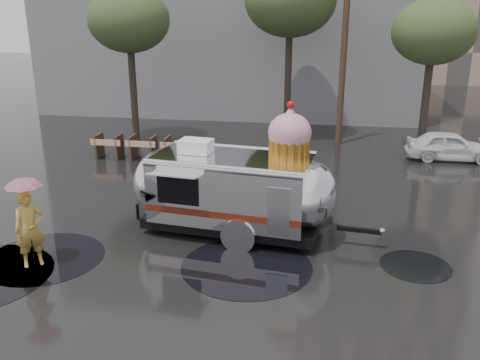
# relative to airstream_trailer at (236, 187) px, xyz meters

# --- Properties ---
(ground) EXTENTS (120.00, 120.00, 0.00)m
(ground) POSITION_rel_airstream_trailer_xyz_m (0.49, -3.43, -1.35)
(ground) COLOR black
(ground) RESTS_ON ground
(puddles) EXTENTS (12.73, 7.48, 0.01)m
(puddles) POSITION_rel_airstream_trailer_xyz_m (-2.02, -2.13, -1.34)
(puddles) COLOR black
(puddles) RESTS_ON ground
(grey_building) EXTENTS (22.00, 12.00, 13.00)m
(grey_building) POSITION_rel_airstream_trailer_xyz_m (-3.51, 20.57, 5.15)
(grey_building) COLOR slate
(grey_building) RESTS_ON ground
(utility_pole) EXTENTS (1.60, 0.28, 9.00)m
(utility_pole) POSITION_rel_airstream_trailer_xyz_m (2.99, 10.57, 3.27)
(utility_pole) COLOR #473323
(utility_pole) RESTS_ON ground
(tree_left) EXTENTS (3.64, 3.64, 6.95)m
(tree_left) POSITION_rel_airstream_trailer_xyz_m (-6.51, 9.57, 4.14)
(tree_left) COLOR #382D26
(tree_left) RESTS_ON ground
(tree_mid) EXTENTS (4.20, 4.20, 8.03)m
(tree_mid) POSITION_rel_airstream_trailer_xyz_m (0.49, 11.57, 4.99)
(tree_mid) COLOR #382D26
(tree_mid) RESTS_ON ground
(tree_right) EXTENTS (3.36, 3.36, 6.42)m
(tree_right) POSITION_rel_airstream_trailer_xyz_m (6.49, 9.57, 3.71)
(tree_right) COLOR #382D26
(tree_right) RESTS_ON ground
(barricade_row) EXTENTS (4.30, 0.80, 1.00)m
(barricade_row) POSITION_rel_airstream_trailer_xyz_m (-5.06, 6.53, -0.82)
(barricade_row) COLOR #473323
(barricade_row) RESTS_ON ground
(airstream_trailer) EXTENTS (7.09, 2.96, 3.84)m
(airstream_trailer) POSITION_rel_airstream_trailer_xyz_m (0.00, 0.00, 0.00)
(airstream_trailer) COLOR silver
(airstream_trailer) RESTS_ON ground
(person_left) EXTENTS (0.82, 0.78, 1.90)m
(person_left) POSITION_rel_airstream_trailer_xyz_m (-4.54, -2.75, -0.40)
(person_left) COLOR gold
(person_left) RESTS_ON ground
(umbrella_pink) EXTENTS (1.05, 1.05, 2.27)m
(umbrella_pink) POSITION_rel_airstream_trailer_xyz_m (-4.54, -2.75, 0.56)
(umbrella_pink) COLOR pink
(umbrella_pink) RESTS_ON ground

